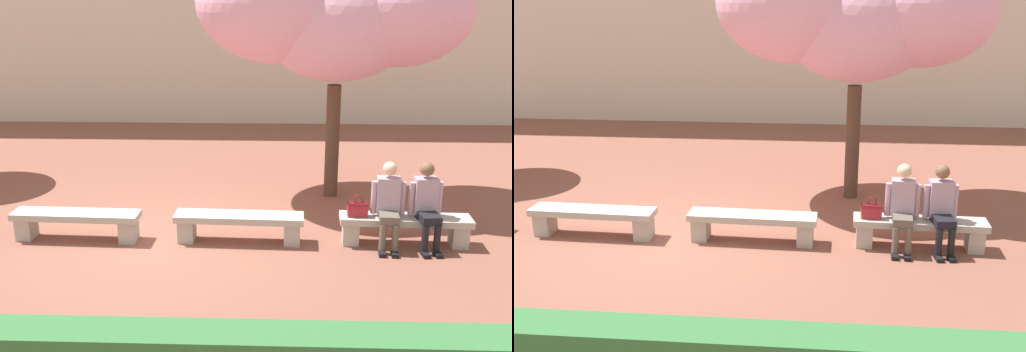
# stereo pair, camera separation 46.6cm
# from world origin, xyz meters

# --- Properties ---
(ground_plane) EXTENTS (100.00, 100.00, 0.00)m
(ground_plane) POSITION_xyz_m (0.00, 0.00, 0.00)
(ground_plane) COLOR brown
(stone_bench_near_west) EXTENTS (1.98, 0.49, 0.45)m
(stone_bench_near_west) POSITION_xyz_m (-1.26, 0.00, 0.31)
(stone_bench_near_west) COLOR #ADA89E
(stone_bench_near_west) RESTS_ON ground
(stone_bench_center) EXTENTS (1.98, 0.49, 0.45)m
(stone_bench_center) POSITION_xyz_m (1.26, 0.00, 0.31)
(stone_bench_center) COLOR #ADA89E
(stone_bench_center) RESTS_ON ground
(stone_bench_near_east) EXTENTS (1.98, 0.49, 0.45)m
(stone_bench_near_east) POSITION_xyz_m (3.77, 0.00, 0.31)
(stone_bench_near_east) COLOR #ADA89E
(stone_bench_near_east) RESTS_ON ground
(person_seated_left) EXTENTS (0.51, 0.70, 1.29)m
(person_seated_left) POSITION_xyz_m (3.49, -0.05, 0.70)
(person_seated_left) COLOR black
(person_seated_left) RESTS_ON ground
(person_seated_right) EXTENTS (0.51, 0.71, 1.29)m
(person_seated_right) POSITION_xyz_m (4.05, -0.05, 0.70)
(person_seated_right) COLOR black
(person_seated_right) RESTS_ON ground
(handbag) EXTENTS (0.30, 0.15, 0.34)m
(handbag) POSITION_xyz_m (3.04, -0.01, 0.58)
(handbag) COLOR #A3232D
(handbag) RESTS_ON stone_bench_near_east
(cherry_tree_main) EXTENTS (4.83, 2.88, 4.58)m
(cherry_tree_main) POSITION_xyz_m (2.74, 2.32, 3.37)
(cherry_tree_main) COLOR #513828
(cherry_tree_main) RESTS_ON ground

